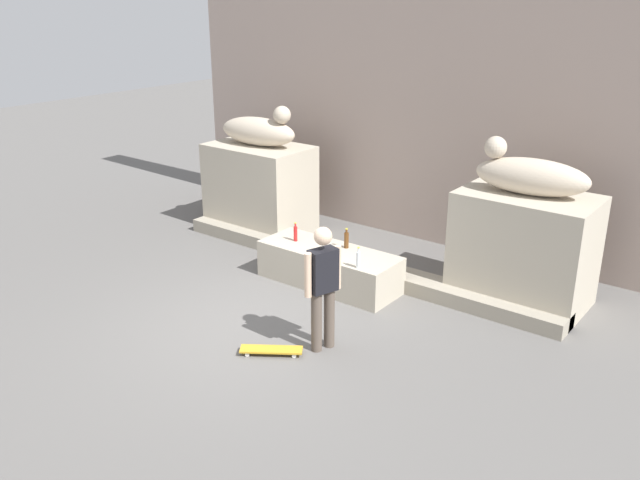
% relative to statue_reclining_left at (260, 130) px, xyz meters
% --- Properties ---
extents(ground_plane, '(40.00, 40.00, 0.00)m').
position_rel_statue_reclining_left_xyz_m(ground_plane, '(2.56, -3.02, -1.94)').
color(ground_plane, '#605E5B').
extents(facade_wall, '(10.39, 0.60, 5.63)m').
position_rel_statue_reclining_left_xyz_m(facade_wall, '(2.56, 1.69, 0.88)').
color(facade_wall, '#AE998E').
rests_on(facade_wall, ground_plane).
extents(pedestal_left, '(1.91, 1.22, 1.65)m').
position_rel_statue_reclining_left_xyz_m(pedestal_left, '(-0.04, -0.00, -1.11)').
color(pedestal_left, '#B7AD99').
rests_on(pedestal_left, ground_plane).
extents(pedestal_right, '(1.91, 1.22, 1.65)m').
position_rel_statue_reclining_left_xyz_m(pedestal_right, '(5.16, -0.00, -1.11)').
color(pedestal_right, '#B7AD99').
rests_on(pedestal_right, ground_plane).
extents(statue_reclining_left, '(1.64, 0.70, 0.78)m').
position_rel_statue_reclining_left_xyz_m(statue_reclining_left, '(0.00, 0.00, 0.00)').
color(statue_reclining_left, beige).
rests_on(statue_reclining_left, pedestal_left).
extents(statue_reclining_right, '(1.66, 0.75, 0.78)m').
position_rel_statue_reclining_left_xyz_m(statue_reclining_right, '(5.12, -0.01, 0.00)').
color(statue_reclining_right, beige).
rests_on(statue_reclining_right, pedestal_right).
extents(ledge_block, '(2.28, 0.84, 0.59)m').
position_rel_statue_reclining_left_xyz_m(ledge_block, '(2.56, -1.28, -1.64)').
color(ledge_block, '#B7AD99').
rests_on(ledge_block, ground_plane).
extents(skater, '(0.30, 0.52, 1.67)m').
position_rel_statue_reclining_left_xyz_m(skater, '(3.70, -2.93, -1.01)').
color(skater, brown).
rests_on(skater, ground_plane).
extents(skateboard, '(0.77, 0.62, 0.08)m').
position_rel_statue_reclining_left_xyz_m(skateboard, '(3.27, -3.46, -1.87)').
color(skateboard, gold).
rests_on(skateboard, ground_plane).
extents(bottle_clear, '(0.06, 0.06, 0.32)m').
position_rel_statue_reclining_left_xyz_m(bottle_clear, '(3.33, -1.60, -1.21)').
color(bottle_clear, silver).
rests_on(bottle_clear, ledge_block).
extents(bottle_brown, '(0.07, 0.07, 0.32)m').
position_rel_statue_reclining_left_xyz_m(bottle_brown, '(2.73, -1.06, -1.21)').
color(bottle_brown, '#593314').
rests_on(bottle_brown, ledge_block).
extents(bottle_red, '(0.06, 0.06, 0.31)m').
position_rel_statue_reclining_left_xyz_m(bottle_red, '(1.91, -1.31, -1.21)').
color(bottle_red, red).
rests_on(bottle_red, ledge_block).
extents(stair_step, '(7.11, 0.50, 0.23)m').
position_rel_statue_reclining_left_xyz_m(stair_step, '(2.56, -0.63, -1.82)').
color(stair_step, gray).
rests_on(stair_step, ground_plane).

